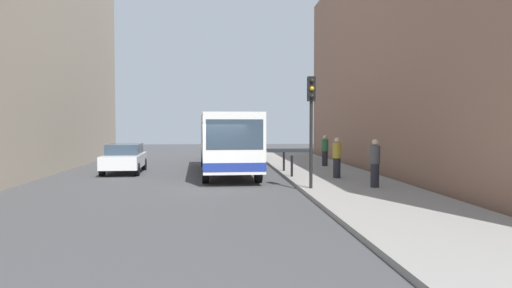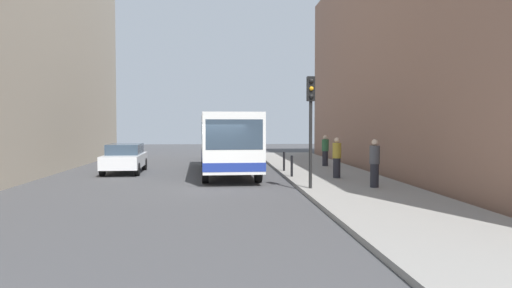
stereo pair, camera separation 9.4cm
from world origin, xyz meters
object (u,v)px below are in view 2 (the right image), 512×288
at_px(traffic_light, 311,111).
at_px(bollard_mid, 284,161).
at_px(bollard_near, 292,166).
at_px(pedestrian_near_signal, 375,163).
at_px(car_beside_bus, 125,158).
at_px(pedestrian_mid_sidewalk, 337,158).
at_px(pedestrian_far_sidewalk, 325,151).
at_px(bus, 227,139).
at_px(car_behind_bus, 221,148).

xyz_separation_m(traffic_light, bollard_mid, (-0.10, 6.67, -2.38)).
distance_m(bollard_near, pedestrian_near_signal, 4.69).
relative_size(car_beside_bus, bollard_near, 4.70).
xyz_separation_m(bollard_near, pedestrian_mid_sidewalk, (1.88, -0.70, 0.41)).
bearing_deg(pedestrian_far_sidewalk, traffic_light, -151.89).
xyz_separation_m(bollard_near, pedestrian_far_sidewalk, (2.66, 5.23, 0.39)).
distance_m(bus, pedestrian_far_sidewalk, 5.97).
height_order(car_behind_bus, pedestrian_near_signal, pedestrian_near_signal).
bearing_deg(pedestrian_near_signal, bollard_near, -149.33).
distance_m(bus, traffic_light, 7.82).
xyz_separation_m(pedestrian_mid_sidewalk, pedestrian_far_sidewalk, (0.78, 5.93, -0.03)).
bearing_deg(bus, bollard_mid, 168.93).
distance_m(bus, pedestrian_mid_sidewalk, 6.13).
xyz_separation_m(car_behind_bus, traffic_light, (3.21, -17.21, 2.22)).
bearing_deg(bollard_near, pedestrian_mid_sidewalk, -20.34).
bearing_deg(car_beside_bus, pedestrian_mid_sidewalk, 154.18).
bearing_deg(pedestrian_mid_sidewalk, bus, 25.89).
xyz_separation_m(traffic_light, pedestrian_mid_sidewalk, (1.78, 3.31, -1.97)).
bearing_deg(bollard_near, pedestrian_far_sidewalk, 63.00).
bearing_deg(pedestrian_mid_sidewalk, pedestrian_near_signal, 165.93).
height_order(bollard_near, pedestrian_mid_sidewalk, pedestrian_mid_sidewalk).
bearing_deg(pedestrian_far_sidewalk, pedestrian_mid_sidewalk, -143.88).
relative_size(bollard_mid, pedestrian_far_sidewalk, 0.55).
height_order(bollard_near, pedestrian_far_sidewalk, pedestrian_far_sidewalk).
bearing_deg(pedestrian_far_sidewalk, bollard_mid, 177.60).
distance_m(traffic_light, bollard_near, 4.67).
bearing_deg(bollard_near, bollard_mid, 90.00).
xyz_separation_m(car_behind_bus, bollard_mid, (3.11, -10.54, -0.16)).
relative_size(car_beside_bus, traffic_light, 1.09).
relative_size(bus, pedestrian_near_signal, 6.16).
distance_m(car_behind_bus, pedestrian_near_signal, 18.03).
height_order(car_beside_bus, bollard_mid, car_beside_bus).
height_order(car_beside_bus, pedestrian_mid_sidewalk, pedestrian_mid_sidewalk).
bearing_deg(pedestrian_mid_sidewalk, bollard_mid, 3.83).
xyz_separation_m(traffic_light, bollard_near, (-0.10, 4.01, -2.38)).
relative_size(bollard_near, pedestrian_far_sidewalk, 0.55).
relative_size(traffic_light, bollard_near, 4.32).
relative_size(traffic_light, pedestrian_far_sidewalk, 2.37).
xyz_separation_m(bollard_mid, pedestrian_near_signal, (2.53, -6.58, 0.43)).
bearing_deg(pedestrian_near_signal, bollard_mid, -161.14).
bearing_deg(bollard_near, pedestrian_near_signal, -57.12).
relative_size(car_behind_bus, pedestrian_mid_sidewalk, 2.48).
height_order(car_beside_bus, pedestrian_near_signal, pedestrian_near_signal).
height_order(traffic_light, pedestrian_near_signal, traffic_light).
bearing_deg(bollard_mid, pedestrian_far_sidewalk, 43.99).
distance_m(bollard_near, bollard_mid, 2.66).
height_order(traffic_light, pedestrian_mid_sidewalk, traffic_light).
height_order(car_beside_bus, bollard_near, car_beside_bus).
bearing_deg(traffic_light, bus, 112.67).
bearing_deg(car_beside_bus, pedestrian_near_signal, 142.31).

